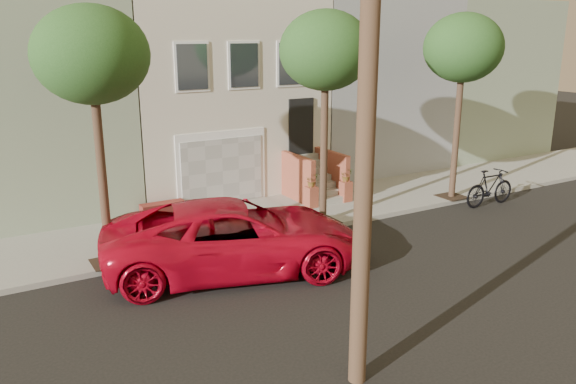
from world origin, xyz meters
TOP-DOWN VIEW (x-y plane):
  - ground at (0.00, 0.00)m, footprint 90.00×90.00m
  - sidewalk at (0.00, 5.35)m, footprint 40.00×3.70m
  - house_row at (0.00, 11.19)m, footprint 33.10×11.70m
  - tree_left at (-5.50, 3.90)m, footprint 2.70×2.57m
  - tree_mid at (1.00, 3.90)m, footprint 2.70×2.57m
  - tree_right at (6.50, 3.90)m, footprint 2.70×2.57m
  - pickup_truck at (-2.80, 2.14)m, footprint 7.02×4.67m
  - motorcycle at (7.16, 2.81)m, footprint 2.17×0.66m

SIDE VIEW (x-z plane):
  - ground at x=0.00m, z-range 0.00..0.00m
  - sidewalk at x=0.00m, z-range 0.00..0.15m
  - motorcycle at x=7.16m, z-range 0.00..1.29m
  - pickup_truck at x=-2.80m, z-range 0.00..1.79m
  - house_row at x=0.00m, z-range 0.14..7.14m
  - tree_left at x=-5.50m, z-range 2.11..8.41m
  - tree_mid at x=1.00m, z-range 2.11..8.41m
  - tree_right at x=6.50m, z-range 2.11..8.41m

